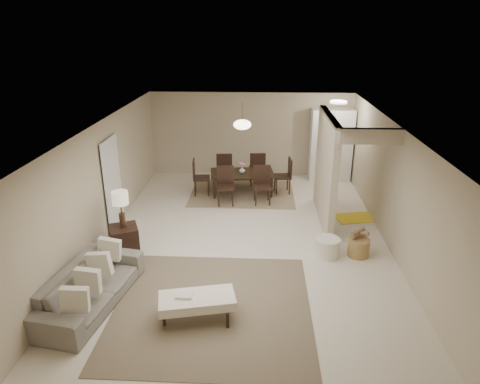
# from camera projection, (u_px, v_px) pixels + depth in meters

# --- Properties ---
(floor) EXTENTS (9.00, 9.00, 0.00)m
(floor) POSITION_uv_depth(u_px,v_px,m) (245.00, 242.00, 9.14)
(floor) COLOR beige
(floor) RESTS_ON ground
(ceiling) EXTENTS (9.00, 9.00, 0.00)m
(ceiling) POSITION_uv_depth(u_px,v_px,m) (245.00, 127.00, 8.22)
(ceiling) COLOR white
(ceiling) RESTS_ON back_wall
(back_wall) EXTENTS (6.00, 0.00, 6.00)m
(back_wall) POSITION_uv_depth(u_px,v_px,m) (251.00, 134.00, 12.86)
(back_wall) COLOR #C0AF91
(back_wall) RESTS_ON floor
(left_wall) EXTENTS (0.00, 9.00, 9.00)m
(left_wall) POSITION_uv_depth(u_px,v_px,m) (100.00, 185.00, 8.82)
(left_wall) COLOR #C0AF91
(left_wall) RESTS_ON floor
(right_wall) EXTENTS (0.00, 9.00, 9.00)m
(right_wall) POSITION_uv_depth(u_px,v_px,m) (395.00, 190.00, 8.54)
(right_wall) COLOR #C0AF91
(right_wall) RESTS_ON floor
(partition) EXTENTS (0.15, 2.50, 2.50)m
(partition) POSITION_uv_depth(u_px,v_px,m) (326.00, 170.00, 9.76)
(partition) COLOR #C0AF91
(partition) RESTS_ON floor
(doorway) EXTENTS (0.04, 0.90, 2.04)m
(doorway) POSITION_uv_depth(u_px,v_px,m) (112.00, 185.00, 9.46)
(doorway) COLOR black
(doorway) RESTS_ON floor
(pantry_cabinet) EXTENTS (1.20, 0.55, 2.10)m
(pantry_cabinet) POSITION_uv_depth(u_px,v_px,m) (331.00, 145.00, 12.50)
(pantry_cabinet) COLOR white
(pantry_cabinet) RESTS_ON floor
(flush_light) EXTENTS (0.44, 0.44, 0.05)m
(flush_light) POSITION_uv_depth(u_px,v_px,m) (338.00, 102.00, 11.10)
(flush_light) COLOR white
(flush_light) RESTS_ON ceiling
(living_rug) EXTENTS (3.20, 3.20, 0.01)m
(living_rug) POSITION_uv_depth(u_px,v_px,m) (212.00, 307.00, 7.03)
(living_rug) COLOR brown
(living_rug) RESTS_ON floor
(sofa) EXTENTS (2.36, 1.24, 0.66)m
(sofa) POSITION_uv_depth(u_px,v_px,m) (90.00, 287.00, 7.01)
(sofa) COLOR slate
(sofa) RESTS_ON floor
(ottoman_bench) EXTENTS (1.26, 0.78, 0.42)m
(ottoman_bench) POSITION_uv_depth(u_px,v_px,m) (197.00, 301.00, 6.64)
(ottoman_bench) COLOR silver
(ottoman_bench) RESTS_ON living_rug
(side_table) EXTENTS (0.70, 0.70, 0.59)m
(side_table) POSITION_uv_depth(u_px,v_px,m) (125.00, 240.00, 8.59)
(side_table) COLOR black
(side_table) RESTS_ON floor
(table_lamp) EXTENTS (0.32, 0.32, 0.76)m
(table_lamp) POSITION_uv_depth(u_px,v_px,m) (120.00, 201.00, 8.28)
(table_lamp) COLOR #462F1E
(table_lamp) RESTS_ON side_table
(round_pouf) EXTENTS (0.49, 0.49, 0.38)m
(round_pouf) POSITION_uv_depth(u_px,v_px,m) (327.00, 247.00, 8.53)
(round_pouf) COLOR silver
(round_pouf) RESTS_ON floor
(wicker_basket) EXTENTS (0.56, 0.56, 0.36)m
(wicker_basket) POSITION_uv_depth(u_px,v_px,m) (359.00, 247.00, 8.55)
(wicker_basket) COLOR olive
(wicker_basket) RESTS_ON floor
(dining_rug) EXTENTS (2.80, 2.10, 0.01)m
(dining_rug) POSITION_uv_depth(u_px,v_px,m) (242.00, 193.00, 11.77)
(dining_rug) COLOR #7F6F4F
(dining_rug) RESTS_ON floor
(dining_table) EXTENTS (1.79, 1.12, 0.60)m
(dining_table) POSITION_uv_depth(u_px,v_px,m) (242.00, 183.00, 11.66)
(dining_table) COLOR black
(dining_table) RESTS_ON dining_rug
(dining_chairs) EXTENTS (2.67, 2.04, 0.98)m
(dining_chairs) POSITION_uv_depth(u_px,v_px,m) (242.00, 177.00, 11.59)
(dining_chairs) COLOR black
(dining_chairs) RESTS_ON dining_rug
(vase) EXTENTS (0.20, 0.20, 0.17)m
(vase) POSITION_uv_depth(u_px,v_px,m) (242.00, 170.00, 11.52)
(vase) COLOR white
(vase) RESTS_ON dining_table
(yellow_mat) EXTENTS (1.09, 0.79, 0.01)m
(yellow_mat) POSITION_uv_depth(u_px,v_px,m) (357.00, 218.00, 10.28)
(yellow_mat) COLOR yellow
(yellow_mat) RESTS_ON floor
(pendant_light) EXTENTS (0.46, 0.46, 0.71)m
(pendant_light) POSITION_uv_depth(u_px,v_px,m) (242.00, 125.00, 11.07)
(pendant_light) COLOR #462F1E
(pendant_light) RESTS_ON ceiling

